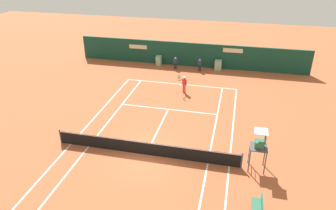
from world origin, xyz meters
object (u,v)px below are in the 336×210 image
(ball_kid_right_post, at_px, (200,64))
(tennis_ball_near_service_line, at_px, (228,104))
(ball_kid_centre_post, at_px, (175,62))
(player_on_baseline, at_px, (184,83))
(player_bench, at_px, (259,207))
(umpire_chair, at_px, (259,145))
(tennis_ball_by_sideline, at_px, (116,108))

(ball_kid_right_post, distance_m, tennis_ball_near_service_line, 7.92)
(ball_kid_centre_post, bearing_deg, player_on_baseline, 106.62)
(player_bench, bearing_deg, player_on_baseline, 24.89)
(umpire_chair, bearing_deg, ball_kid_right_post, 19.95)
(ball_kid_right_post, bearing_deg, player_bench, 117.29)
(ball_kid_right_post, bearing_deg, tennis_ball_near_service_line, 126.59)
(player_on_baseline, xyz_separation_m, tennis_ball_near_service_line, (4.04, -1.41, -0.89))
(ball_kid_centre_post, distance_m, tennis_ball_near_service_line, 9.35)
(ball_kid_centre_post, bearing_deg, tennis_ball_near_service_line, 127.69)
(tennis_ball_by_sideline, bearing_deg, ball_kid_centre_post, 73.88)
(ball_kid_centre_post, bearing_deg, tennis_ball_by_sideline, 71.25)
(tennis_ball_by_sideline, bearing_deg, umpire_chair, -26.25)
(ball_kid_right_post, height_order, ball_kid_centre_post, ball_kid_right_post)
(umpire_chair, xyz_separation_m, player_on_baseline, (-6.24, 9.75, -0.76))
(player_on_baseline, bearing_deg, tennis_ball_near_service_line, -173.41)
(umpire_chair, xyz_separation_m, player_bench, (0.03, -3.75, -1.18))
(ball_kid_centre_post, xyz_separation_m, tennis_ball_by_sideline, (-2.88, -9.97, -0.74))
(player_on_baseline, height_order, ball_kid_right_post, player_on_baseline)
(player_bench, xyz_separation_m, ball_kid_right_post, (-5.64, 19.20, 0.27))
(player_bench, distance_m, tennis_ball_near_service_line, 12.31)
(ball_kid_centre_post, bearing_deg, umpire_chair, 115.40)
(tennis_ball_by_sideline, bearing_deg, player_on_baseline, 41.29)
(umpire_chair, distance_m, player_bench, 3.94)
(player_bench, height_order, ball_kid_centre_post, ball_kid_centre_post)
(player_on_baseline, xyz_separation_m, ball_kid_right_post, (0.63, 5.70, -0.14))
(player_on_baseline, height_order, ball_kid_centre_post, player_on_baseline)
(player_on_baseline, bearing_deg, umpire_chair, 148.44)
(player_bench, height_order, player_on_baseline, player_on_baseline)
(player_on_baseline, distance_m, ball_kid_centre_post, 6.03)
(tennis_ball_near_service_line, relative_size, tennis_ball_by_sideline, 1.00)
(player_bench, relative_size, tennis_ball_by_sideline, 20.50)
(umpire_chair, distance_m, ball_kid_centre_post, 17.53)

